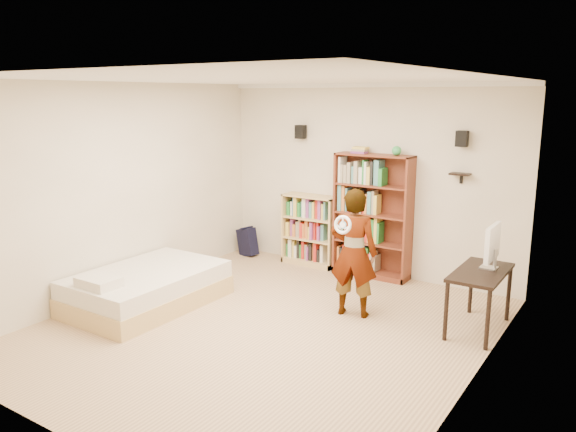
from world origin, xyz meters
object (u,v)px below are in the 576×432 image
object	(u,v)px
daybed	(147,283)
tall_bookshelf	(372,216)
person	(354,253)
computer_desk	(479,300)
low_bookshelf	(310,230)

from	to	relation	value
daybed	tall_bookshelf	bearing A→B (deg)	54.73
tall_bookshelf	person	world-z (taller)	tall_bookshelf
computer_desk	daybed	distance (m)	3.89
low_bookshelf	person	bearing A→B (deg)	-44.83
low_bookshelf	daybed	world-z (taller)	low_bookshelf
low_bookshelf	computer_desk	size ratio (longest dim) A/B	1.07
low_bookshelf	tall_bookshelf	bearing A→B (deg)	-0.01
daybed	person	xyz separation A→B (m)	(2.25, 1.11, 0.48)
computer_desk	daybed	xyz separation A→B (m)	(-3.61, -1.47, -0.06)
tall_bookshelf	person	size ratio (longest dim) A/B	1.15
tall_bookshelf	person	distance (m)	1.52
computer_desk	person	world-z (taller)	person
tall_bookshelf	computer_desk	world-z (taller)	tall_bookshelf
low_bookshelf	person	distance (m)	2.07
daybed	person	world-z (taller)	person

